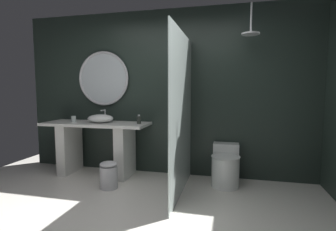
{
  "coord_description": "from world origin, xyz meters",
  "views": [
    {
      "loc": [
        1.02,
        -2.15,
        1.36
      ],
      "look_at": [
        0.26,
        1.0,
        1.03
      ],
      "focal_mm": 27.68,
      "sensor_mm": 36.0,
      "label": 1
    }
  ],
  "objects": [
    {
      "name": "waste_bin",
      "position": [
        -0.59,
        1.03,
        0.19
      ],
      "size": [
        0.24,
        0.24,
        0.38
      ],
      "color": "#B7B7BC",
      "rests_on": "ground_plane"
    },
    {
      "name": "soap_dispenser",
      "position": [
        -0.32,
        1.54,
        0.9
      ],
      "size": [
        0.06,
        0.06,
        0.14
      ],
      "color": "#282D28",
      "rests_on": "vanity_counter"
    },
    {
      "name": "tumbler_cup",
      "position": [
        -1.43,
        1.52,
        0.89
      ],
      "size": [
        0.07,
        0.07,
        0.1
      ],
      "primitive_type": "cylinder",
      "color": "silver",
      "rests_on": "vanity_counter"
    },
    {
      "name": "toilet",
      "position": [
        0.98,
        1.54,
        0.27
      ],
      "size": [
        0.4,
        0.61,
        0.56
      ],
      "color": "white",
      "rests_on": "ground_plane"
    },
    {
      "name": "rain_shower_head",
      "position": [
        1.26,
        1.54,
        2.13
      ],
      "size": [
        0.24,
        0.24,
        0.41
      ],
      "color": "#B7B7BC"
    },
    {
      "name": "back_wall_panel",
      "position": [
        0.0,
        1.9,
        1.3
      ],
      "size": [
        4.8,
        0.1,
        2.6
      ],
      "primitive_type": "cube",
      "color": "#1E2823",
      "rests_on": "ground_plane"
    },
    {
      "name": "round_wall_mirror",
      "position": [
        -1.04,
        1.81,
        1.54
      ],
      "size": [
        0.89,
        0.04,
        0.89
      ],
      "color": "#B7B7BC"
    },
    {
      "name": "shower_glass_panel",
      "position": [
        0.42,
        1.12,
        1.04
      ],
      "size": [
        0.02,
        1.46,
        2.08
      ],
      "primitive_type": "cube",
      "color": "silver",
      "rests_on": "ground_plane"
    },
    {
      "name": "vanity_counter",
      "position": [
        -1.04,
        1.53,
        0.5
      ],
      "size": [
        1.68,
        0.6,
        0.84
      ],
      "color": "silver",
      "rests_on": "ground_plane"
    },
    {
      "name": "vessel_sink",
      "position": [
        -0.97,
        1.54,
        0.9
      ],
      "size": [
        0.41,
        0.34,
        0.2
      ],
      "color": "white",
      "rests_on": "vanity_counter"
    }
  ]
}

